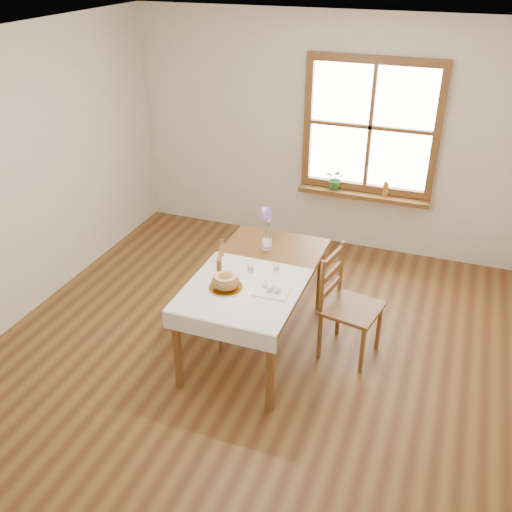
{
  "coord_description": "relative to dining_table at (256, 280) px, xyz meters",
  "views": [
    {
      "loc": [
        1.45,
        -3.58,
        3.2
      ],
      "look_at": [
        0.0,
        0.3,
        0.9
      ],
      "focal_mm": 40.0,
      "sensor_mm": 36.0,
      "label": 1
    }
  ],
  "objects": [
    {
      "name": "salt_shaker",
      "position": [
        -0.03,
        -0.05,
        0.15
      ],
      "size": [
        0.05,
        0.05,
        0.1
      ],
      "primitive_type": "cylinder",
      "rotation": [
        0.0,
        0.0,
        0.02
      ],
      "color": "white",
      "rests_on": "table_linen"
    },
    {
      "name": "window",
      "position": [
        0.5,
        2.17,
        0.79
      ],
      "size": [
        1.46,
        0.08,
        1.46
      ],
      "color": "brown",
      "rests_on": "ground"
    },
    {
      "name": "flower_vase",
      "position": [
        -0.04,
        0.39,
        0.13
      ],
      "size": [
        0.12,
        0.12,
        0.1
      ],
      "primitive_type": "cylinder",
      "rotation": [
        0.0,
        0.0,
        0.36
      ],
      "color": "white",
      "rests_on": "dining_table"
    },
    {
      "name": "bread_plate",
      "position": [
        -0.13,
        -0.35,
        0.1
      ],
      "size": [
        0.33,
        0.33,
        0.01
      ],
      "primitive_type": "cylinder",
      "rotation": [
        0.0,
        0.0,
        -0.32
      ],
      "color": "white",
      "rests_on": "table_linen"
    },
    {
      "name": "eggs",
      "position": [
        0.24,
        -0.26,
        0.13
      ],
      "size": [
        0.21,
        0.19,
        0.05
      ],
      "primitive_type": null,
      "rotation": [
        0.0,
        0.0,
        0.04
      ],
      "color": "silver",
      "rests_on": "egg_napkin"
    },
    {
      "name": "pepper_shaker",
      "position": [
        0.17,
        0.05,
        0.14
      ],
      "size": [
        0.04,
        0.04,
        0.08
      ],
      "primitive_type": "cylinder",
      "rotation": [
        0.0,
        0.0,
        0.04
      ],
      "color": "white",
      "rests_on": "table_linen"
    },
    {
      "name": "bread_loaf",
      "position": [
        -0.13,
        -0.35,
        0.17
      ],
      "size": [
        0.23,
        0.23,
        0.12
      ],
      "primitive_type": "ellipsoid",
      "color": "olive",
      "rests_on": "bread_plate"
    },
    {
      "name": "lavender_bouquet",
      "position": [
        -0.04,
        0.39,
        0.33
      ],
      "size": [
        0.16,
        0.16,
        0.3
      ],
      "primitive_type": null,
      "color": "#7E5FA8",
      "rests_on": "flower_vase"
    },
    {
      "name": "egg_napkin",
      "position": [
        0.24,
        -0.26,
        0.1
      ],
      "size": [
        0.28,
        0.24,
        0.01
      ],
      "primitive_type": "cube",
      "rotation": [
        0.0,
        0.0,
        0.04
      ],
      "color": "silver",
      "rests_on": "table_linen"
    },
    {
      "name": "dining_table",
      "position": [
        0.0,
        0.0,
        0.0
      ],
      "size": [
        0.9,
        1.6,
        0.75
      ],
      "color": "brown",
      "rests_on": "ground"
    },
    {
      "name": "chair_right",
      "position": [
        0.81,
        0.15,
        -0.18
      ],
      "size": [
        0.55,
        0.53,
        0.97
      ],
      "primitive_type": null,
      "rotation": [
        0.0,
        0.0,
        1.38
      ],
      "color": "brown",
      "rests_on": "ground"
    },
    {
      "name": "amber_bottle",
      "position": [
        0.74,
        2.1,
        0.14
      ],
      "size": [
        0.07,
        0.07,
        0.17
      ],
      "primitive_type": "cylinder",
      "rotation": [
        0.0,
        0.0,
        0.19
      ],
      "color": "#B17120",
      "rests_on": "window_sill"
    },
    {
      "name": "chair_left",
      "position": [
        -0.49,
        -0.11,
        -0.2
      ],
      "size": [
        0.57,
        0.56,
        0.92
      ],
      "primitive_type": null,
      "rotation": [
        0.0,
        0.0,
        -1.21
      ],
      "color": "brown",
      "rests_on": "ground"
    },
    {
      "name": "table_linen",
      "position": [
        0.0,
        -0.3,
        0.09
      ],
      "size": [
        0.91,
        0.99,
        0.01
      ],
      "primitive_type": "cube",
      "color": "silver",
      "rests_on": "dining_table"
    },
    {
      "name": "room_walls",
      "position": [
        0.0,
        -0.3,
        1.04
      ],
      "size": [
        4.6,
        5.1,
        2.65
      ],
      "color": "#F0E4D0",
      "rests_on": "ground"
    },
    {
      "name": "potted_plant",
      "position": [
        0.18,
        2.1,
        0.15
      ],
      "size": [
        0.28,
        0.3,
        0.19
      ],
      "primitive_type": "imported",
      "rotation": [
        0.0,
        0.0,
        -0.31
      ],
      "color": "#30712D",
      "rests_on": "window_sill"
    },
    {
      "name": "ground",
      "position": [
        0.0,
        -0.3,
        -0.66
      ],
      "size": [
        5.0,
        5.0,
        0.0
      ],
      "primitive_type": "plane",
      "color": "brown",
      "rests_on": "ground"
    },
    {
      "name": "window_sill",
      "position": [
        0.5,
        2.1,
        0.03
      ],
      "size": [
        1.46,
        0.2,
        0.05
      ],
      "color": "brown",
      "rests_on": "ground"
    }
  ]
}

